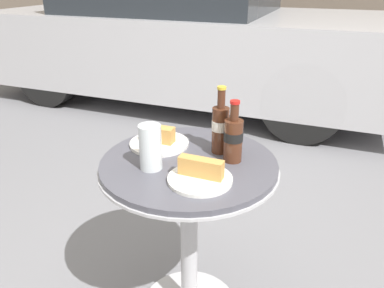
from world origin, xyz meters
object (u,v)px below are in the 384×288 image
(cola_bottle_right, at_px, (220,127))
(lunch_plate_near, at_px, (200,175))
(bistro_table, at_px, (189,209))
(lunch_plate_far, at_px, (159,140))
(parked_car, at_px, (187,37))
(cola_bottle_left, at_px, (233,138))
(drinking_glass, at_px, (150,149))

(cola_bottle_right, distance_m, lunch_plate_near, 0.23)
(bistro_table, distance_m, lunch_plate_far, 0.28)
(lunch_plate_far, bearing_deg, cola_bottle_right, 6.79)
(bistro_table, distance_m, parked_car, 3.01)
(bistro_table, height_order, lunch_plate_near, lunch_plate_near)
(bistro_table, distance_m, cola_bottle_left, 0.32)
(cola_bottle_right, relative_size, drinking_glass, 1.60)
(lunch_plate_near, bearing_deg, parked_car, 112.90)
(lunch_plate_far, relative_size, parked_car, 0.05)
(cola_bottle_left, relative_size, drinking_glass, 1.42)
(bistro_table, xyz_separation_m, lunch_plate_near, (0.08, -0.11, 0.22))
(drinking_glass, bearing_deg, cola_bottle_right, 49.40)
(lunch_plate_near, distance_m, lunch_plate_far, 0.31)
(drinking_glass, bearing_deg, parked_car, 109.92)
(lunch_plate_near, height_order, lunch_plate_far, same)
(parked_car, bearing_deg, drinking_glass, -70.08)
(cola_bottle_right, height_order, lunch_plate_near, cola_bottle_right)
(cola_bottle_left, distance_m, lunch_plate_near, 0.19)
(drinking_glass, distance_m, parked_car, 3.06)
(drinking_glass, relative_size, lunch_plate_near, 0.75)
(bistro_table, xyz_separation_m, cola_bottle_left, (0.14, 0.06, 0.29))
(drinking_glass, height_order, lunch_plate_far, drinking_glass)
(cola_bottle_right, bearing_deg, lunch_plate_near, -88.32)
(lunch_plate_near, relative_size, lunch_plate_far, 0.92)
(cola_bottle_left, bearing_deg, bistro_table, -157.79)
(cola_bottle_left, xyz_separation_m, cola_bottle_right, (-0.06, 0.05, 0.01))
(bistro_table, relative_size, lunch_plate_near, 3.48)
(parked_car, bearing_deg, cola_bottle_left, -64.86)
(drinking_glass, height_order, lunch_plate_near, drinking_glass)
(cola_bottle_left, xyz_separation_m, lunch_plate_far, (-0.29, 0.02, -0.07))
(bistro_table, bearing_deg, parked_car, 112.26)
(lunch_plate_far, bearing_deg, lunch_plate_near, -39.19)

